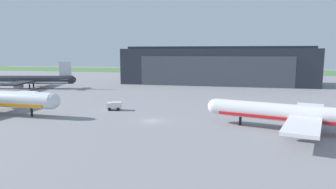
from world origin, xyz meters
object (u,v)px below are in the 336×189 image
(maintenance_hangar, at_px, (217,66))
(airliner_near_right, at_px, (303,115))
(baggage_tug, at_px, (114,106))
(airliner_far_left, at_px, (28,80))

(maintenance_hangar, relative_size, airliner_near_right, 2.42)
(maintenance_hangar, height_order, baggage_tug, maintenance_hangar)
(baggage_tug, bearing_deg, maintenance_hangar, 73.60)
(airliner_far_left, relative_size, airliner_near_right, 1.10)
(airliner_near_right, bearing_deg, maintenance_hangar, 104.00)
(maintenance_hangar, bearing_deg, airliner_far_left, -152.94)
(maintenance_hangar, bearing_deg, airliner_near_right, -76.00)
(maintenance_hangar, distance_m, airliner_far_left, 85.09)
(airliner_far_left, distance_m, baggage_tug, 64.69)
(baggage_tug, bearing_deg, airliner_near_right, -16.21)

